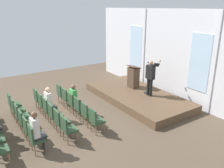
{
  "coord_description": "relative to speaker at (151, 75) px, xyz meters",
  "views": [
    {
      "loc": [
        8.05,
        -2.62,
        4.34
      ],
      "look_at": [
        0.17,
        2.62,
        1.15
      ],
      "focal_mm": 37.19,
      "sensor_mm": 36.0,
      "label": 1
    }
  ],
  "objects": [
    {
      "name": "audience_r2_c5",
      "position": [
        1.01,
        -5.54,
        -0.57
      ],
      "size": [
        0.36,
        0.39,
        1.37
      ],
      "color": "#2D2D33",
      "rests_on": "ground"
    },
    {
      "name": "chair_r2_c1",
      "position": [
        -1.51,
        -5.62,
        -0.8
      ],
      "size": [
        0.46,
        0.44,
        0.94
      ],
      "color": "olive",
      "rests_on": "ground"
    },
    {
      "name": "chair_r1_c3",
      "position": [
        -0.25,
        -4.56,
        -0.8
      ],
      "size": [
        0.46,
        0.44,
        0.94
      ],
      "color": "olive",
      "rests_on": "ground"
    },
    {
      "name": "chair_r0_c2",
      "position": [
        -0.88,
        -3.49,
        -0.8
      ],
      "size": [
        0.46,
        0.44,
        0.94
      ],
      "color": "olive",
      "rests_on": "ground"
    },
    {
      "name": "chair_r1_c4",
      "position": [
        0.38,
        -4.56,
        -0.8
      ],
      "size": [
        0.46,
        0.44,
        0.94
      ],
      "color": "olive",
      "rests_on": "ground"
    },
    {
      "name": "chair_r0_c5",
      "position": [
        1.01,
        -3.49,
        -0.8
      ],
      "size": [
        0.46,
        0.44,
        0.94
      ],
      "color": "olive",
      "rests_on": "ground"
    },
    {
      "name": "chair_r2_c3",
      "position": [
        -0.25,
        -5.62,
        -0.8
      ],
      "size": [
        0.46,
        0.44,
        0.94
      ],
      "color": "olive",
      "rests_on": "ground"
    },
    {
      "name": "chair_r2_c4",
      "position": [
        0.38,
        -5.62,
        -0.8
      ],
      "size": [
        0.46,
        0.44,
        0.94
      ],
      "color": "olive",
      "rests_on": "ground"
    },
    {
      "name": "chair_r1_c2",
      "position": [
        -0.88,
        -4.56,
        -0.8
      ],
      "size": [
        0.46,
        0.44,
        0.94
      ],
      "color": "olive",
      "rests_on": "ground"
    },
    {
      "name": "lectern",
      "position": [
        -1.34,
        0.08,
        -0.42
      ],
      "size": [
        0.6,
        0.48,
        1.16
      ],
      "color": "#4C3828",
      "rests_on": "stage_platform"
    },
    {
      "name": "audience_r1_c2",
      "position": [
        -0.88,
        -4.48,
        -0.57
      ],
      "size": [
        0.36,
        0.39,
        1.37
      ],
      "color": "#2D2D33",
      "rests_on": "ground"
    },
    {
      "name": "mic_stand",
      "position": [
        -0.3,
        0.09,
        -0.64
      ],
      "size": [
        0.28,
        0.28,
        1.55
      ],
      "color": "black",
      "rests_on": "stage_platform"
    },
    {
      "name": "chair_r2_c2",
      "position": [
        -0.88,
        -5.62,
        -0.8
      ],
      "size": [
        0.46,
        0.44,
        0.94
      ],
      "color": "olive",
      "rests_on": "ground"
    },
    {
      "name": "chair_r0_c1",
      "position": [
        -1.51,
        -3.49,
        -0.8
      ],
      "size": [
        0.46,
        0.44,
        0.94
      ],
      "color": "olive",
      "rests_on": "ground"
    },
    {
      "name": "speaker",
      "position": [
        0.0,
        0.0,
        0.0
      ],
      "size": [
        0.52,
        0.69,
        1.68
      ],
      "color": "black",
      "rests_on": "stage_platform"
    },
    {
      "name": "chair_r0_c3",
      "position": [
        -0.25,
        -3.49,
        -0.8
      ],
      "size": [
        0.46,
        0.44,
        0.94
      ],
      "color": "olive",
      "rests_on": "ground"
    },
    {
      "name": "chair_r2_c5",
      "position": [
        1.01,
        -5.62,
        -0.8
      ],
      "size": [
        0.46,
        0.44,
        0.94
      ],
      "color": "olive",
      "rests_on": "ground"
    },
    {
      "name": "chair_r1_c5",
      "position": [
        1.01,
        -4.56,
        -0.8
      ],
      "size": [
        0.46,
        0.44,
        0.94
      ],
      "color": "olive",
      "rests_on": "ground"
    },
    {
      "name": "chair_r0_c4",
      "position": [
        0.38,
        -3.49,
        -0.8
      ],
      "size": [
        0.46,
        0.44,
        0.94
      ],
      "color": "olive",
      "rests_on": "ground"
    },
    {
      "name": "chair_r1_c0",
      "position": [
        -2.14,
        -4.56,
        -0.8
      ],
      "size": [
        0.46,
        0.44,
        0.94
      ],
      "color": "olive",
      "rests_on": "ground"
    },
    {
      "name": "chair_r2_c0",
      "position": [
        -2.14,
        -5.62,
        -0.8
      ],
      "size": [
        0.46,
        0.44,
        0.94
      ],
      "color": "olive",
      "rests_on": "ground"
    },
    {
      "name": "chair_r1_c1",
      "position": [
        -1.51,
        -4.56,
        -0.8
      ],
      "size": [
        0.46,
        0.44,
        0.94
      ],
      "color": "olive",
      "rests_on": "ground"
    },
    {
      "name": "audience_r0_c2",
      "position": [
        -0.88,
        -3.41,
        -0.61
      ],
      "size": [
        0.36,
        0.39,
        1.29
      ],
      "color": "#2D2D33",
      "rests_on": "ground"
    },
    {
      "name": "stage_platform",
      "position": [
        -0.57,
        -0.29,
        -1.15
      ],
      "size": [
        5.39,
        2.69,
        0.35
      ],
      "primitive_type": "cube",
      "color": "brown",
      "rests_on": "ground"
    },
    {
      "name": "ground_plane",
      "position": [
        -0.57,
        -4.47,
        -1.33
      ],
      "size": [
        15.14,
        15.14,
        0.0
      ],
      "primitive_type": "plane",
      "color": "brown"
    },
    {
      "name": "rear_partition",
      "position": [
        -0.55,
        1.35,
        0.79
      ],
      "size": [
        10.63,
        0.14,
        4.24
      ],
      "color": "silver",
      "rests_on": "ground"
    },
    {
      "name": "chair_r0_c0",
      "position": [
        -2.14,
        -3.49,
        -0.8
      ],
      "size": [
        0.46,
        0.44,
        0.94
      ],
      "color": "olive",
      "rests_on": "ground"
    }
  ]
}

